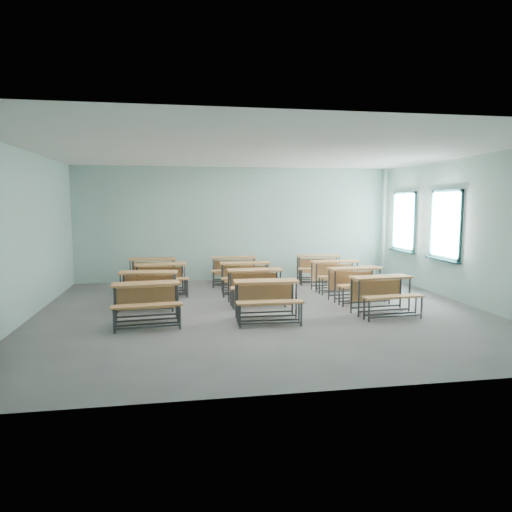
% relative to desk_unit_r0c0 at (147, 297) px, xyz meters
% --- Properties ---
extents(room, '(9.04, 8.04, 3.24)m').
position_rel_desk_unit_r0c0_xyz_m(room, '(2.33, 0.66, 1.09)').
color(room, slate).
rests_on(room, ground).
extents(desk_unit_r0c0, '(1.27, 0.91, 0.75)m').
position_rel_desk_unit_r0c0_xyz_m(desk_unit_r0c0, '(0.00, 0.00, 0.00)').
color(desk_unit_r0c0, '#B97842').
rests_on(desk_unit_r0c0, ground).
extents(desk_unit_r0c1, '(1.23, 0.84, 0.75)m').
position_rel_desk_unit_r0c0_xyz_m(desk_unit_r0c1, '(2.19, -0.10, 0.00)').
color(desk_unit_r0c1, '#B97842').
rests_on(desk_unit_r0c1, ground).
extents(desk_unit_r0c2, '(1.26, 0.90, 0.75)m').
position_rel_desk_unit_r0c0_xyz_m(desk_unit_r0c2, '(4.55, -0.00, 0.00)').
color(desk_unit_r0c2, '#B97842').
rests_on(desk_unit_r0c2, ground).
extents(desk_unit_r1c0, '(1.26, 0.89, 0.75)m').
position_rel_desk_unit_r0c0_xyz_m(desk_unit_r1c0, '(-0.07, 1.41, 0.00)').
color(desk_unit_r1c0, '#B97842').
rests_on(desk_unit_r1c0, ground).
extents(desk_unit_r1c1, '(1.23, 0.85, 0.75)m').
position_rel_desk_unit_r0c0_xyz_m(desk_unit_r1c1, '(2.23, 1.37, 0.00)').
color(desk_unit_r1c1, '#B97842').
rests_on(desk_unit_r1c1, ground).
extents(desk_unit_r1c2, '(1.28, 0.92, 0.75)m').
position_rel_desk_unit_r0c0_xyz_m(desk_unit_r1c2, '(4.51, 1.27, 0.00)').
color(desk_unit_r1c2, '#B97842').
rests_on(desk_unit_r1c2, ground).
extents(desk_unit_r2c0, '(1.30, 0.96, 0.75)m').
position_rel_desk_unit_r0c0_xyz_m(desk_unit_r2c0, '(0.16, 2.68, 0.00)').
color(desk_unit_r2c0, '#B97842').
rests_on(desk_unit_r2c0, ground).
extents(desk_unit_r2c1, '(1.24, 0.86, 0.75)m').
position_rel_desk_unit_r0c0_xyz_m(desk_unit_r2c1, '(2.17, 2.57, 0.00)').
color(desk_unit_r2c1, '#B97842').
rests_on(desk_unit_r2c1, ground).
extents(desk_unit_r2c2, '(1.25, 0.88, 0.75)m').
position_rel_desk_unit_r0c0_xyz_m(desk_unit_r2c2, '(4.47, 2.50, 0.00)').
color(desk_unit_r2c2, '#B97842').
rests_on(desk_unit_r2c2, ground).
extents(desk_unit_r3c0, '(1.29, 0.94, 0.75)m').
position_rel_desk_unit_r0c0_xyz_m(desk_unit_r3c0, '(-0.11, 3.79, 0.00)').
color(desk_unit_r3c0, '#B97842').
rests_on(desk_unit_r3c0, ground).
extents(desk_unit_r3c1, '(1.27, 0.92, 0.75)m').
position_rel_desk_unit_r0c0_xyz_m(desk_unit_r3c1, '(2.04, 3.77, 0.00)').
color(desk_unit_r3c1, '#B97842').
rests_on(desk_unit_r3c1, ground).
extents(desk_unit_r3c2, '(1.29, 0.94, 0.75)m').
position_rel_desk_unit_r0c0_xyz_m(desk_unit_r3c2, '(4.41, 3.76, 0.00)').
color(desk_unit_r3c2, '#B97842').
rests_on(desk_unit_r3c2, ground).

